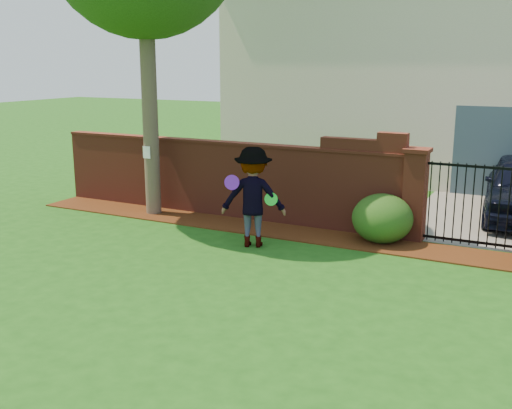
% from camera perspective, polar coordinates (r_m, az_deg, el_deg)
% --- Properties ---
extents(ground, '(80.00, 80.00, 0.01)m').
position_cam_1_polar(ground, '(9.99, -4.45, -7.47)').
color(ground, '#1A4E13').
rests_on(ground, ground).
extents(mulch_bed, '(11.10, 1.08, 0.03)m').
position_cam_1_polar(mulch_bed, '(13.19, -0.45, -2.14)').
color(mulch_bed, '#3B1B0A').
rests_on(mulch_bed, ground).
extents(brick_wall, '(8.70, 0.31, 2.16)m').
position_cam_1_polar(brick_wall, '(14.05, -3.06, 2.61)').
color(brick_wall, maroon).
rests_on(brick_wall, ground).
extents(pillar_left, '(0.50, 0.50, 1.88)m').
position_cam_1_polar(pillar_left, '(12.48, 14.78, 0.96)').
color(pillar_left, maroon).
rests_on(pillar_left, ground).
extents(iron_gate, '(1.78, 0.03, 1.60)m').
position_cam_1_polar(iron_gate, '(12.33, 19.74, -0.03)').
color(iron_gate, black).
rests_on(iron_gate, ground).
extents(driveway, '(3.20, 8.00, 0.01)m').
position_cam_1_polar(driveway, '(16.40, 21.38, -0.03)').
color(driveway, slate).
rests_on(driveway, ground).
extents(house, '(12.40, 6.40, 6.30)m').
position_cam_1_polar(house, '(20.33, 16.23, 11.77)').
color(house, beige).
rests_on(house, ground).
extents(paper_notice, '(0.20, 0.01, 0.28)m').
position_cam_1_polar(paper_notice, '(14.18, -10.29, 4.87)').
color(paper_notice, white).
rests_on(paper_notice, tree).
extents(shrub_left, '(1.21, 1.21, 0.99)m').
position_cam_1_polar(shrub_left, '(12.28, 11.84, -1.29)').
color(shrub_left, '#164514').
rests_on(shrub_left, ground).
extents(man, '(1.44, 1.13, 1.96)m').
position_cam_1_polar(man, '(11.66, -0.31, 0.67)').
color(man, gray).
rests_on(man, ground).
extents(frisbee_purple, '(0.27, 0.26, 0.29)m').
position_cam_1_polar(frisbee_purple, '(11.38, -2.30, 2.10)').
color(frisbee_purple, purple).
rests_on(frisbee_purple, man).
extents(frisbee_green, '(0.26, 0.12, 0.26)m').
position_cam_1_polar(frisbee_green, '(11.52, 1.43, 0.51)').
color(frisbee_green, '#1CD535').
rests_on(frisbee_green, man).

